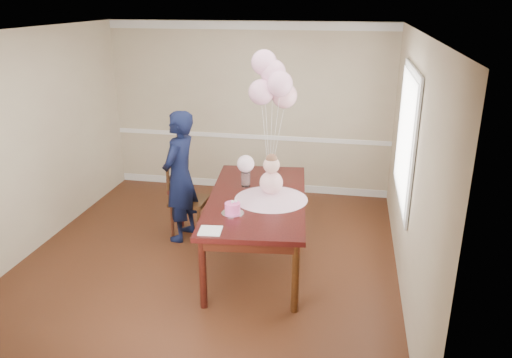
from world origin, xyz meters
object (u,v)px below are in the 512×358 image
Objects in this scene: birthday_cake at (233,208)px; woman at (180,177)px; dining_chair_seat at (189,201)px; dining_table_top at (257,199)px.

birthday_cake is 0.10× the size of woman.
woman reaches higher than dining_chair_seat.
dining_table_top reaches higher than dining_chair_seat.
dining_table_top is 1.18m from woman.
birthday_cake is at bearing 52.73° from woman.
woman is (-0.92, 0.95, -0.04)m from birthday_cake.
dining_table_top is 4.87× the size of dining_chair_seat.
dining_table_top is 1.30× the size of woman.
dining_chair_seat is 0.27× the size of woman.
birthday_cake is at bearing -50.30° from dining_chair_seat.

